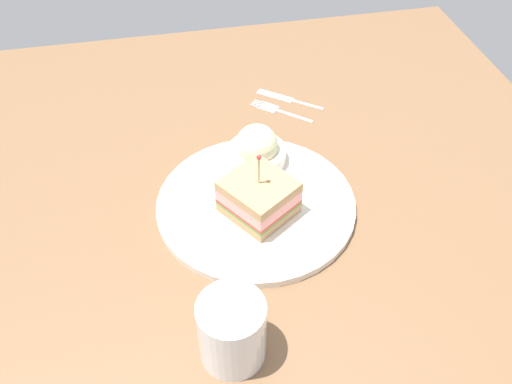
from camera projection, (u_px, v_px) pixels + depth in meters
The scene contains 7 objects.
ground_plane at pixel (256, 212), 81.34cm from camera, with size 108.39×108.39×2.00cm, color brown.
plate at pixel (256, 204), 80.22cm from camera, with size 29.13×29.13×1.18cm, color silver.
sandwich_half_center at pixel (260, 197), 76.57cm from camera, with size 12.12×11.98×10.55cm.
coleslaw_bowl at pixel (257, 149), 84.43cm from camera, with size 9.16×9.16×6.59cm.
drink_glass at pixel (232, 333), 61.25cm from camera, with size 7.72×7.72×9.09cm.
fork at pixel (275, 109), 97.53cm from camera, with size 8.73×9.87×0.35cm.
knife at pixel (286, 98), 99.89cm from camera, with size 8.78×10.92×0.35cm.
Camera 1 is at (54.41, -11.27, 58.47)cm, focal length 38.33 mm.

